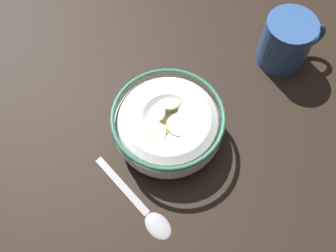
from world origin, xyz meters
The scene contains 4 objects.
ground_plane centered at (0.00, 0.00, -1.00)cm, with size 112.42×112.42×2.00cm, color black.
cereal_bowl centered at (-0.01, -0.02, 3.29)cm, with size 15.40×15.40×6.12cm.
spoon centered at (-5.68, -10.46, 0.34)cm, with size 8.47×14.09×0.80cm.
coffee_mug centered at (21.12, 8.58, 4.11)cm, with size 10.29×7.59×8.21cm.
Camera 1 is at (-6.41, -23.44, 51.09)cm, focal length 41.54 mm.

